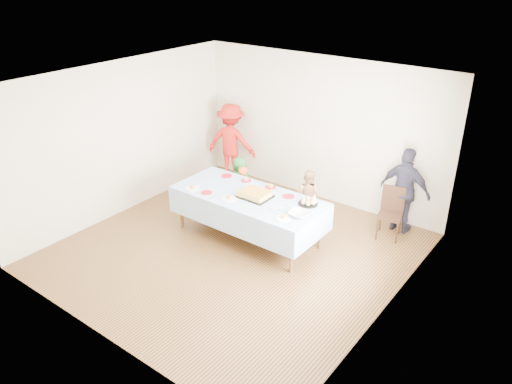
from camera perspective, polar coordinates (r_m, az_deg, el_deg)
ground at (r=8.01m, az=-2.43°, el=-6.70°), size 5.00×5.00×0.00m
room_walls at (r=7.18m, az=-2.34°, el=5.19°), size 5.04×5.04×2.72m
party_table at (r=8.01m, az=-0.90°, el=-0.71°), size 2.50×1.10×0.78m
birthday_cake at (r=7.91m, az=-0.17°, el=-0.26°), size 0.53×0.41×0.09m
rolls_tray at (r=7.72m, az=5.97°, el=-1.14°), size 0.31×0.31×0.09m
punch_bowl at (r=7.36m, az=4.94°, el=-2.52°), size 0.29×0.29×0.07m
party_hat at (r=7.75m, az=6.69°, el=-0.68°), size 0.10×0.10×0.18m
fork_pile at (r=7.50m, az=2.32°, el=-1.89°), size 0.24×0.18×0.07m
plate_red_far_a at (r=8.67m, az=-3.37°, el=1.85°), size 0.19×0.19×0.01m
plate_red_far_b at (r=8.48m, az=-1.14°, el=1.32°), size 0.17×0.17×0.01m
plate_red_far_c at (r=8.24m, az=1.67°, el=0.55°), size 0.19×0.19×0.01m
plate_red_far_d at (r=7.95m, az=3.75°, el=-0.49°), size 0.19×0.19×0.01m
plate_red_near at (r=8.09m, az=-5.68°, el=-0.06°), size 0.18×0.18×0.01m
plate_white_left at (r=8.26m, az=-7.31°, el=0.41°), size 0.24×0.24×0.01m
plate_white_mid at (r=7.86m, az=-3.11°, el=-0.78°), size 0.23×0.23×0.01m
plate_white_right at (r=7.29m, az=3.12°, el=-3.02°), size 0.22×0.22×0.01m
dining_chair at (r=8.48m, az=15.20°, el=-1.94°), size 0.45×0.45×0.86m
toddler_left at (r=8.93m, az=-1.39°, el=0.26°), size 0.38×0.31×0.90m
toddler_mid at (r=9.21m, az=-1.84°, el=1.22°), size 0.49×0.35×0.95m
toddler_right at (r=8.74m, az=5.93°, el=-0.34°), size 0.48×0.39×0.94m
adult_left at (r=10.26m, az=-2.85°, el=5.76°), size 1.15×0.85×1.58m
adult_right at (r=8.57m, az=16.64°, el=0.11°), size 0.89×0.43×1.48m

